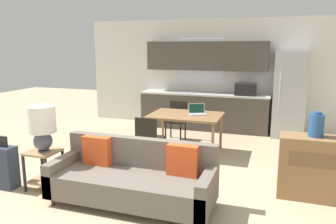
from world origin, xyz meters
TOP-DOWN VIEW (x-y plane):
  - ground_plane at (0.00, 0.00)m, footprint 20.00×20.00m
  - wall_back at (-0.00, 4.63)m, footprint 6.40×0.07m
  - kitchen_counter at (0.02, 4.33)m, footprint 3.16×0.65m
  - refrigerator at (1.97, 4.20)m, footprint 0.69×0.78m
  - dining_table at (0.08, 2.32)m, footprint 1.35×0.97m
  - couch at (0.01, 0.08)m, footprint 2.13×0.80m
  - side_table at (-1.40, 0.07)m, footprint 0.42×0.42m
  - table_lamp at (-1.37, 0.06)m, footprint 0.39×0.39m
  - credenza at (2.38, 0.99)m, footprint 1.19×0.43m
  - vase at (2.23, 1.01)m, footprint 0.20×0.20m
  - dining_chair_near_left at (-0.35, 1.52)m, footprint 0.44×0.44m
  - dining_chair_far_left at (-0.35, 3.13)m, footprint 0.43×0.43m
  - laptop at (0.28, 2.42)m, footprint 0.40×0.37m
  - suitcase at (-1.99, -0.09)m, footprint 0.40×0.22m

SIDE VIEW (x-z plane):
  - ground_plane at x=0.00m, z-range 0.00..0.00m
  - suitcase at x=-1.99m, z-range -0.07..0.70m
  - couch at x=0.01m, z-range -0.08..0.74m
  - side_table at x=-1.40m, z-range 0.09..0.66m
  - credenza at x=2.38m, z-range 0.00..0.86m
  - dining_chair_near_left at x=-0.35m, z-range 0.06..0.90m
  - dining_chair_far_left at x=-0.35m, z-range 0.06..0.90m
  - dining_table at x=0.08m, z-range 0.31..1.07m
  - laptop at x=0.28m, z-range 0.70..0.90m
  - kitchen_counter at x=0.02m, z-range -0.23..1.92m
  - table_lamp at x=-1.37m, z-range 0.63..1.28m
  - refrigerator at x=1.97m, z-range 0.00..1.94m
  - vase at x=2.23m, z-range 0.84..1.18m
  - wall_back at x=0.00m, z-range 0.00..2.70m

